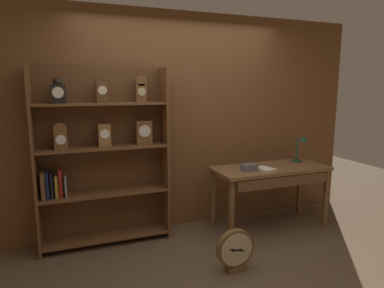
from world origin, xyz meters
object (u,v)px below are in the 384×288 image
(desk_lamp, at_px, (301,146))
(workbench, at_px, (271,175))
(bookshelf, at_px, (101,156))
(round_clock_large, at_px, (235,250))
(toolbox_small, at_px, (249,167))
(open_repair_manual, at_px, (265,169))

(desk_lamp, bearing_deg, workbench, -165.70)
(bookshelf, distance_m, desk_lamp, 2.49)
(bookshelf, height_order, round_clock_large, bookshelf)
(bookshelf, height_order, desk_lamp, bookshelf)
(toolbox_small, height_order, round_clock_large, toolbox_small)
(open_repair_manual, height_order, round_clock_large, open_repair_manual)
(bookshelf, distance_m, workbench, 2.01)
(desk_lamp, bearing_deg, bookshelf, 175.33)
(workbench, distance_m, toolbox_small, 0.37)
(workbench, relative_size, round_clock_large, 3.40)
(toolbox_small, bearing_deg, round_clock_large, -127.73)
(workbench, distance_m, open_repair_manual, 0.20)
(toolbox_small, distance_m, round_clock_large, 1.05)
(desk_lamp, height_order, toolbox_small, desk_lamp)
(bookshelf, distance_m, open_repair_manual, 1.87)
(bookshelf, bearing_deg, workbench, -9.72)
(desk_lamp, distance_m, toolbox_small, 0.89)
(round_clock_large, bearing_deg, open_repair_manual, 41.96)
(bookshelf, height_order, workbench, bookshelf)
(bookshelf, relative_size, workbench, 1.38)
(desk_lamp, relative_size, open_repair_manual, 1.66)
(open_repair_manual, relative_size, round_clock_large, 0.53)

